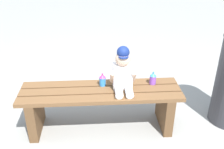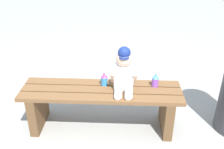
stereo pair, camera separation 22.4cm
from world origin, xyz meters
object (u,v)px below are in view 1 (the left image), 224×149
at_px(park_bench, 101,102).
at_px(sippy_cup_left, 103,80).
at_px(child_figure, 123,71).
at_px(sippy_cup_right, 153,78).

height_order(park_bench, sippy_cup_left, sippy_cup_left).
relative_size(child_figure, sippy_cup_left, 3.26).
distance_m(park_bench, sippy_cup_left, 0.21).
bearing_deg(park_bench, child_figure, 3.55).
relative_size(park_bench, sippy_cup_left, 11.77).
height_order(child_figure, sippy_cup_left, child_figure).
height_order(sippy_cup_left, sippy_cup_right, same).
relative_size(park_bench, child_figure, 3.61).
bearing_deg(park_bench, sippy_cup_right, 9.61).
distance_m(child_figure, sippy_cup_left, 0.23).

